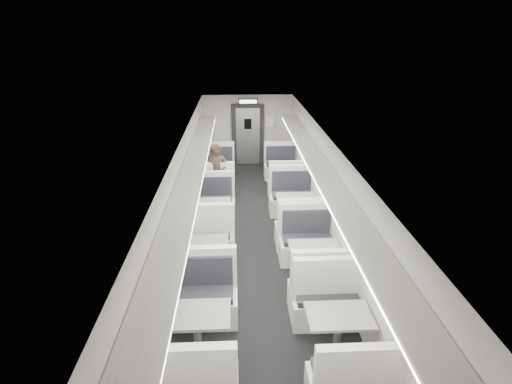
{
  "coord_description": "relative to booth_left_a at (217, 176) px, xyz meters",
  "views": [
    {
      "loc": [
        -0.39,
        -7.42,
        4.51
      ],
      "look_at": [
        0.02,
        0.68,
        1.12
      ],
      "focal_mm": 28.0,
      "sensor_mm": 36.0,
      "label": 1
    }
  ],
  "objects": [
    {
      "name": "room",
      "position": [
        1.0,
        -3.72,
        0.81
      ],
      "size": [
        3.24,
        12.24,
        2.64
      ],
      "color": "black",
      "rests_on": "ground"
    },
    {
      "name": "booth_left_a",
      "position": [
        0.0,
        0.0,
        0.0
      ],
      "size": [
        1.06,
        2.15,
        1.15
      ],
      "color": "white",
      "rests_on": "room"
    },
    {
      "name": "booth_left_b",
      "position": [
        0.0,
        -2.7,
        -0.0
      ],
      "size": [
        1.06,
        2.15,
        1.15
      ],
      "color": "white",
      "rests_on": "room"
    },
    {
      "name": "booth_left_c",
      "position": [
        0.0,
        -4.4,
        -0.03
      ],
      "size": [
        0.98,
        2.0,
        1.07
      ],
      "color": "white",
      "rests_on": "room"
    },
    {
      "name": "booth_left_d",
      "position": [
        0.0,
        -6.64,
        0.03
      ],
      "size": [
        1.15,
        2.33,
        1.24
      ],
      "color": "white",
      "rests_on": "room"
    },
    {
      "name": "booth_right_a",
      "position": [
        2.0,
        0.02,
        -0.0
      ],
      "size": [
        1.05,
        2.13,
        1.14
      ],
      "color": "white",
      "rests_on": "room"
    },
    {
      "name": "booth_right_b",
      "position": [
        2.0,
        -2.66,
        0.03
      ],
      "size": [
        1.14,
        2.32,
        1.24
      ],
      "color": "white",
      "rests_on": "room"
    },
    {
      "name": "booth_right_c",
      "position": [
        2.0,
        -4.89,
        0.02
      ],
      "size": [
        1.11,
        2.25,
        1.2
      ],
      "color": "white",
      "rests_on": "room"
    },
    {
      "name": "booth_right_d",
      "position": [
        2.0,
        -6.73,
        0.02
      ],
      "size": [
        1.1,
        2.24,
        1.2
      ],
      "color": "white",
      "rests_on": "room"
    },
    {
      "name": "passenger",
      "position": [
        0.08,
        -1.0,
        0.44
      ],
      "size": [
        0.62,
        0.43,
        1.64
      ],
      "primitive_type": "imported",
      "rotation": [
        0.0,
        0.0,
        0.06
      ],
      "color": "black",
      "rests_on": "room"
    },
    {
      "name": "window_a",
      "position": [
        -0.49,
        -0.32,
        0.96
      ],
      "size": [
        0.02,
        1.18,
        0.84
      ],
      "primitive_type": "cube",
      "color": "black",
      "rests_on": "room"
    },
    {
      "name": "window_b",
      "position": [
        -0.49,
        -2.52,
        0.96
      ],
      "size": [
        0.02,
        1.18,
        0.84
      ],
      "primitive_type": "cube",
      "color": "black",
      "rests_on": "room"
    },
    {
      "name": "window_c",
      "position": [
        -0.49,
        -4.72,
        0.96
      ],
      "size": [
        0.02,
        1.18,
        0.84
      ],
      "primitive_type": "cube",
      "color": "black",
      "rests_on": "room"
    },
    {
      "name": "window_d",
      "position": [
        -0.49,
        -6.92,
        0.96
      ],
      "size": [
        0.02,
        1.18,
        0.84
      ],
      "primitive_type": "cube",
      "color": "black",
      "rests_on": "room"
    },
    {
      "name": "luggage_rack_left",
      "position": [
        -0.24,
        -4.02,
        1.53
      ],
      "size": [
        0.46,
        10.4,
        0.09
      ],
      "color": "white",
      "rests_on": "room"
    },
    {
      "name": "luggage_rack_right",
      "position": [
        2.24,
        -4.02,
        1.53
      ],
      "size": [
        0.46,
        10.4,
        0.09
      ],
      "color": "white",
      "rests_on": "room"
    },
    {
      "name": "vestibule_door",
      "position": [
        1.0,
        2.21,
        0.65
      ],
      "size": [
        1.1,
        0.13,
        2.1
      ],
      "color": "black",
      "rests_on": "room"
    },
    {
      "name": "exit_sign",
      "position": [
        1.0,
        1.72,
        1.89
      ],
      "size": [
        0.62,
        0.12,
        0.16
      ],
      "color": "black",
      "rests_on": "room"
    },
    {
      "name": "wall_notice",
      "position": [
        1.75,
        2.2,
        1.11
      ],
      "size": [
        0.32,
        0.02,
        0.4
      ],
      "primitive_type": "cube",
      "color": "silver",
      "rests_on": "room"
    }
  ]
}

